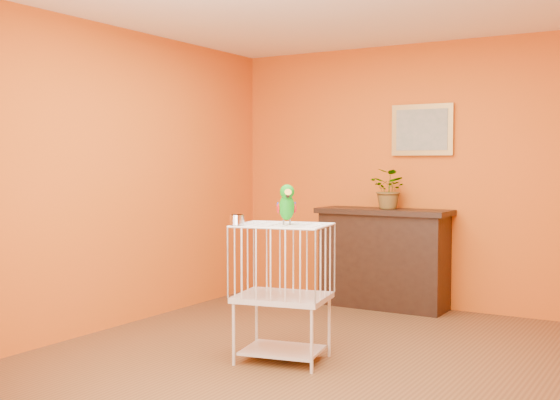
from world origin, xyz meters
The scene contains 8 objects.
ground centered at (0.00, 0.00, 0.00)m, with size 4.50×4.50×0.00m, color brown.
room_shell centered at (0.00, 0.00, 1.58)m, with size 4.50×4.50×4.50m.
console_cabinet centered at (-0.32, 2.02, 0.49)m, with size 1.32×0.47×0.98m.
potted_plant centered at (-0.25, 1.99, 1.13)m, with size 0.35×0.39×0.31m, color #26722D.
framed_picture centered at (0.00, 2.22, 1.75)m, with size 0.62×0.04×0.50m.
birdcage centered at (-0.21, -0.11, 0.51)m, with size 0.72×0.61×0.99m.
feed_cup centered at (-0.44, -0.34, 1.03)m, with size 0.10×0.10×0.07m, color silver.
parrot centered at (-0.16, -0.13, 1.13)m, with size 0.20×0.24×0.29m.
Camera 1 is at (2.33, -4.40, 1.42)m, focal length 45.00 mm.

